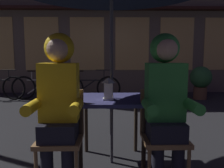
% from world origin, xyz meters
% --- Properties ---
extents(ground_plane, '(60.00, 60.00, 0.00)m').
position_xyz_m(ground_plane, '(0.00, 0.00, 0.00)').
color(ground_plane, '#232326').
extents(cafe_table, '(0.72, 0.72, 0.74)m').
position_xyz_m(cafe_table, '(0.00, 0.00, 0.64)').
color(cafe_table, navy).
rests_on(cafe_table, ground_plane).
extents(lantern, '(0.11, 0.11, 0.23)m').
position_xyz_m(lantern, '(-0.04, -0.10, 0.86)').
color(lantern, white).
rests_on(lantern, cafe_table).
extents(chair_left, '(0.40, 0.40, 0.87)m').
position_xyz_m(chair_left, '(-0.48, -0.37, 0.49)').
color(chair_left, olive).
rests_on(chair_left, ground_plane).
extents(chair_right, '(0.40, 0.40, 0.87)m').
position_xyz_m(chair_right, '(0.48, -0.37, 0.49)').
color(chair_right, olive).
rests_on(chair_right, ground_plane).
extents(person_left_hooded, '(0.45, 0.56, 1.40)m').
position_xyz_m(person_left_hooded, '(-0.48, -0.43, 0.85)').
color(person_left_hooded, black).
rests_on(person_left_hooded, ground_plane).
extents(person_right_hooded, '(0.45, 0.56, 1.40)m').
position_xyz_m(person_right_hooded, '(0.48, -0.43, 0.85)').
color(person_right_hooded, black).
rests_on(person_right_hooded, ground_plane).
extents(bicycle_second, '(1.67, 0.29, 0.84)m').
position_xyz_m(bicycle_second, '(-1.86, 3.92, 0.35)').
color(bicycle_second, black).
rests_on(bicycle_second, ground_plane).
extents(bicycle_third, '(1.68, 0.19, 0.84)m').
position_xyz_m(bicycle_third, '(-0.52, 3.79, 0.35)').
color(bicycle_third, black).
rests_on(bicycle_third, ground_plane).
extents(potted_plant, '(0.60, 0.60, 0.92)m').
position_xyz_m(potted_plant, '(2.57, 3.84, 0.54)').
color(potted_plant, brown).
rests_on(potted_plant, ground_plane).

